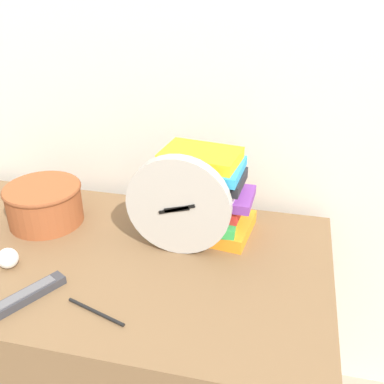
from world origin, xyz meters
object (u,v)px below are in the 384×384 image
Objects in this scene: crumpled_paper_ball at (8,258)px; pen at (96,312)px; desk_clock at (178,206)px; tv_remote at (25,297)px; basket at (44,203)px; book_stack at (204,194)px.

pen is at bearing -20.62° from crumpled_paper_ball.
desk_clock is 0.42m from tv_remote.
basket reaches higher than tv_remote.
desk_clock is 5.22× the size of crumpled_paper_ball.
crumpled_paper_ball is 0.30m from pen.
tv_remote is 0.18m from pen.
book_stack is 1.47× the size of tv_remote.
crumpled_paper_ball is 0.34× the size of pen.
tv_remote is (-0.34, -0.38, -0.11)m from book_stack.
tv_remote is at bearing -131.72° from book_stack.
book_stack is at bearing 6.88° from basket.
book_stack is 0.43m from pen.
desk_clock reaches higher than book_stack.
pen is (0.30, -0.33, -0.06)m from basket.
basket is at bearing 94.29° from crumpled_paper_ball.
basket is 4.24× the size of crumpled_paper_ball.
basket is (-0.47, -0.06, -0.06)m from book_stack.
crumpled_paper_ball reaches higher than tv_remote.
crumpled_paper_ball is (-0.40, -0.17, -0.11)m from desk_clock.
book_stack is 5.32× the size of crumpled_paper_ball.
tv_remote is (0.12, -0.33, -0.05)m from basket.
desk_clock is at bearing -7.45° from basket.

